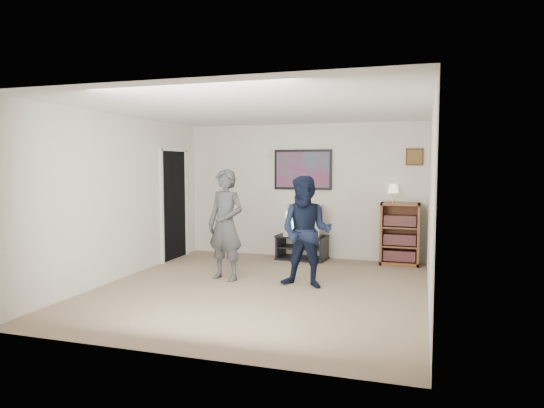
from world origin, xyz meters
The scene contains 13 objects.
room_shell centered at (0.00, 0.35, 1.25)m, with size 4.51×5.00×2.51m.
media_stand centered at (0.05, 2.23, 0.23)m, with size 0.95×0.58×0.45m.
crt_television centered at (0.07, 2.23, 0.72)m, with size 0.64×0.55×0.55m, color gray, non-canonical shape.
bookshelf centered at (1.79, 2.28, 0.54)m, with size 0.66×0.38×1.09m, color brown, non-canonical shape.
table_lamp centered at (1.66, 2.33, 1.25)m, with size 0.20×0.20×0.32m, color #FFF8C1, non-canonical shape.
person_tall centered at (-0.68, 0.37, 0.84)m, with size 0.61×0.40×1.68m, color #38383B.
person_short centered at (0.58, 0.29, 0.79)m, with size 0.77×0.60×1.59m, color black.
controller_left centered at (-0.69, 0.61, 1.14)m, with size 0.04×0.12×0.04m, color white.
controller_right centered at (0.53, 0.55, 1.02)m, with size 0.03×0.11×0.03m, color white.
poster centered at (0.00, 2.48, 1.65)m, with size 1.10×0.03×0.75m, color black.
air_vent centered at (-0.55, 2.48, 1.95)m, with size 0.28×0.02×0.14m, color white.
small_picture centered at (2.00, 2.48, 1.88)m, with size 0.30×0.03×0.30m, color #452A16.
doorway centered at (-2.23, 1.60, 1.00)m, with size 0.03×0.85×2.00m, color black.
Camera 1 is at (2.15, -6.35, 1.75)m, focal length 32.00 mm.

